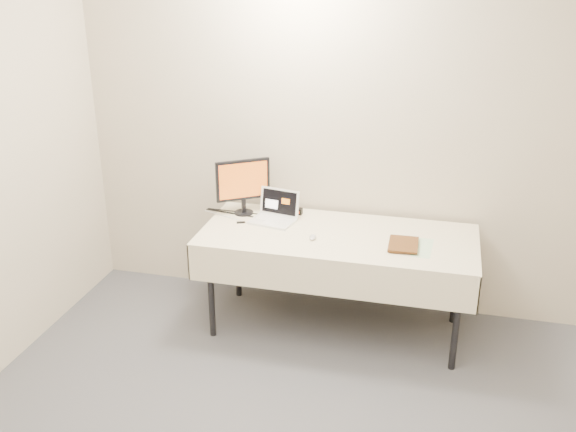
% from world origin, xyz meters
% --- Properties ---
extents(back_wall, '(4.00, 0.10, 2.70)m').
position_xyz_m(back_wall, '(0.00, 2.50, 1.35)').
color(back_wall, beige).
rests_on(back_wall, ground).
extents(table, '(1.86, 0.81, 0.74)m').
position_xyz_m(table, '(0.00, 2.05, 0.68)').
color(table, black).
rests_on(table, ground).
extents(laptop, '(0.34, 0.30, 0.21)m').
position_xyz_m(laptop, '(-0.48, 2.19, 0.79)').
color(laptop, white).
rests_on(laptop, table).
extents(monitor, '(0.34, 0.24, 0.41)m').
position_xyz_m(monitor, '(-0.73, 2.25, 0.98)').
color(monitor, black).
rests_on(monitor, table).
extents(book, '(0.19, 0.03, 0.25)m').
position_xyz_m(book, '(0.35, 1.95, 0.86)').
color(book, brown).
rests_on(book, table).
extents(alarm_clock, '(0.11, 0.05, 0.05)m').
position_xyz_m(alarm_clock, '(-0.37, 2.34, 0.76)').
color(alarm_clock, black).
rests_on(alarm_clock, table).
extents(clicker, '(0.05, 0.09, 0.02)m').
position_xyz_m(clicker, '(-0.15, 1.93, 0.75)').
color(clicker, silver).
rests_on(clicker, table).
extents(paper_form, '(0.13, 0.31, 0.00)m').
position_xyz_m(paper_form, '(0.57, 1.96, 0.74)').
color(paper_form, '#C0ECBB').
rests_on(paper_form, table).
extents(usb_dongle, '(0.06, 0.04, 0.01)m').
position_xyz_m(usb_dongle, '(-0.70, 2.07, 0.74)').
color(usb_dongle, black).
rests_on(usb_dongle, table).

